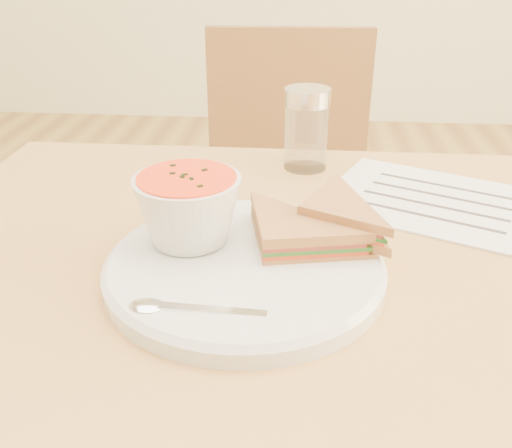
# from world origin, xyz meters

# --- Properties ---
(chair_far) EXTENTS (0.40, 0.40, 0.87)m
(chair_far) POSITION_xyz_m (-0.07, 0.65, 0.44)
(chair_far) COLOR brown
(chair_far) RESTS_ON floor
(plate) EXTENTS (0.37, 0.37, 0.02)m
(plate) POSITION_xyz_m (-0.10, -0.04, 0.76)
(plate) COLOR silver
(plate) RESTS_ON dining_table
(soup_bowl) EXTENTS (0.13, 0.13, 0.08)m
(soup_bowl) POSITION_xyz_m (-0.16, -0.00, 0.80)
(soup_bowl) COLOR silver
(soup_bowl) RESTS_ON plate
(sandwich_half_a) EXTENTS (0.14, 0.14, 0.04)m
(sandwich_half_a) POSITION_xyz_m (-0.08, -0.05, 0.78)
(sandwich_half_a) COLOR #B36C3F
(sandwich_half_a) RESTS_ON plate
(sandwich_half_b) EXTENTS (0.14, 0.14, 0.03)m
(sandwich_half_b) POSITION_xyz_m (-0.05, 0.01, 0.79)
(sandwich_half_b) COLOR #B36C3F
(sandwich_half_b) RESTS_ON plate
(spoon) EXTENTS (0.17, 0.04, 0.01)m
(spoon) POSITION_xyz_m (-0.12, -0.13, 0.77)
(spoon) COLOR silver
(spoon) RESTS_ON plate
(paper_menu) EXTENTS (0.34, 0.30, 0.00)m
(paper_menu) POSITION_xyz_m (0.13, 0.16, 0.75)
(paper_menu) COLOR silver
(paper_menu) RESTS_ON dining_table
(condiment_shaker) EXTENTS (0.08, 0.08, 0.12)m
(condiment_shaker) POSITION_xyz_m (-0.04, 0.27, 0.81)
(condiment_shaker) COLOR silver
(condiment_shaker) RESTS_ON dining_table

